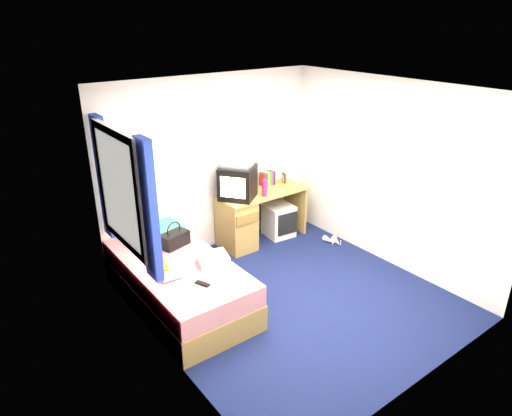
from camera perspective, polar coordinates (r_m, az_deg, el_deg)
ground at (r=5.50m, az=4.48°, el=-11.08°), size 3.40×3.40×0.00m
room_shell at (r=4.83m, az=5.00°, el=3.31°), size 3.40×3.40×3.40m
bed at (r=5.32m, az=-9.62°, el=-9.19°), size 1.01×2.00×0.54m
pillow at (r=5.75m, az=-12.40°, el=-2.99°), size 0.63×0.42×0.13m
desk at (r=6.48m, az=-1.27°, el=-1.28°), size 1.30×0.55×0.75m
storage_cube at (r=6.82m, az=2.87°, el=-1.55°), size 0.42×0.42×0.48m
crt_tv at (r=6.20m, az=-2.32°, el=3.22°), size 0.61×0.61×0.45m
vcr at (r=6.12m, az=-2.35°, el=5.55°), size 0.47×0.49×0.08m
book_row at (r=6.73m, az=1.43°, el=3.71°), size 0.20×0.13×0.20m
picture_frame at (r=6.85m, az=3.49°, el=3.78°), size 0.06×0.12×0.14m
pink_water_bottle at (r=6.30m, az=1.07°, el=2.47°), size 0.08×0.08×0.23m
aerosol_can at (r=6.46m, az=-0.47°, el=2.79°), size 0.05×0.05×0.18m
handbag at (r=5.48m, az=-10.16°, el=-3.82°), size 0.38×0.27×0.31m
towel at (r=5.08m, az=-5.41°, el=-6.35°), size 0.38×0.34×0.11m
magazine at (r=5.13m, az=-12.29°, el=-7.10°), size 0.26×0.31×0.01m
water_bottle at (r=4.84m, az=-10.45°, el=-8.51°), size 0.20×0.08×0.07m
colour_swatch_fan at (r=4.82m, az=-6.61°, el=-8.79°), size 0.23×0.09×0.01m
remote_control at (r=4.74m, az=-6.69°, el=-9.38°), size 0.11×0.17×0.02m
window_assembly at (r=4.83m, az=-16.33°, el=1.98°), size 0.11×1.42×1.40m
white_heels at (r=6.74m, az=9.63°, el=-4.09°), size 0.19×0.31×0.09m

